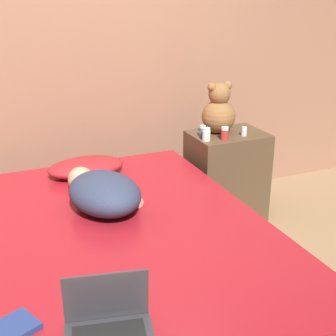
% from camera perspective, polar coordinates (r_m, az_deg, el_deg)
% --- Properties ---
extents(ground_plane, '(12.00, 12.00, 0.00)m').
position_cam_1_polar(ground_plane, '(2.65, -5.60, -17.40)').
color(ground_plane, '#937551').
extents(wall_back, '(8.00, 0.06, 2.60)m').
position_cam_1_polar(wall_back, '(3.36, -13.49, 14.74)').
color(wall_back, '#996B51').
rests_on(wall_back, ground_plane).
extents(bed, '(1.51, 2.05, 0.52)m').
position_cam_1_polar(bed, '(2.50, -5.82, -12.78)').
color(bed, '#2D2319').
rests_on(bed, ground_plane).
extents(nightstand, '(0.53, 0.39, 0.67)m').
position_cam_1_polar(nightstand, '(3.50, 7.12, -1.01)').
color(nightstand, brown).
rests_on(nightstand, ground_plane).
extents(pillow, '(0.49, 0.30, 0.11)m').
position_cam_1_polar(pillow, '(3.03, -9.96, 0.12)').
color(pillow, maroon).
rests_on(pillow, bed).
extents(person_lying, '(0.45, 0.64, 0.21)m').
position_cam_1_polar(person_lying, '(2.54, -7.92, -2.88)').
color(person_lying, '#2D3851').
rests_on(person_lying, bed).
extents(laptop, '(0.34, 0.27, 0.22)m').
position_cam_1_polar(laptop, '(1.71, -7.31, -18.15)').
color(laptop, '#333338').
rests_on(laptop, bed).
extents(teddy_bear, '(0.24, 0.24, 0.37)m').
position_cam_1_polar(teddy_bear, '(3.36, 6.21, 6.92)').
color(teddy_bear, brown).
rests_on(teddy_bear, nightstand).
extents(bottle_clear, '(0.04, 0.04, 0.06)m').
position_cam_1_polar(bottle_clear, '(3.35, 9.26, 4.43)').
color(bottle_clear, silver).
rests_on(bottle_clear, nightstand).
extents(bottle_blue, '(0.04, 0.04, 0.08)m').
position_cam_1_polar(bottle_blue, '(3.28, 4.25, 4.48)').
color(bottle_blue, '#3866B2').
rests_on(bottle_blue, nightstand).
extents(bottle_red, '(0.05, 0.05, 0.09)m').
position_cam_1_polar(bottle_red, '(3.23, 6.94, 4.19)').
color(bottle_red, '#B72D2D').
rests_on(bottle_red, nightstand).
extents(bottle_white, '(0.06, 0.06, 0.09)m').
position_cam_1_polar(bottle_white, '(3.20, 4.70, 4.10)').
color(bottle_white, white).
rests_on(bottle_white, nightstand).
extents(book, '(0.23, 0.20, 0.02)m').
position_cam_1_polar(book, '(1.81, -18.88, -18.28)').
color(book, navy).
rests_on(book, bed).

